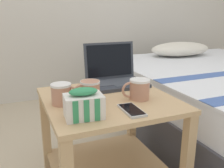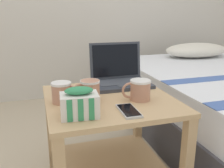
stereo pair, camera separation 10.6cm
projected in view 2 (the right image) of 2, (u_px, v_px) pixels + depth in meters
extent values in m
ellipsoid|color=silver|center=(196.00, 50.00, 2.48)|extent=(0.65, 0.36, 0.14)
cube|color=tan|center=(109.00, 100.00, 1.20)|extent=(0.60, 0.60, 0.02)
cube|color=tan|center=(109.00, 167.00, 1.30)|extent=(0.56, 0.56, 0.02)
cube|color=tan|center=(186.00, 168.00, 1.09)|extent=(0.04, 0.04, 0.49)
cube|color=tan|center=(51.00, 131.00, 1.44)|extent=(0.04, 0.04, 0.49)
cube|color=tan|center=(138.00, 119.00, 1.59)|extent=(0.04, 0.04, 0.49)
cube|color=#333842|center=(122.00, 84.00, 1.38)|extent=(0.31, 0.21, 0.02)
cube|color=#424751|center=(121.00, 82.00, 1.39)|extent=(0.26, 0.12, 0.00)
cube|color=#424751|center=(126.00, 85.00, 1.32)|extent=(0.09, 0.05, 0.00)
cube|color=#333842|center=(116.00, 60.00, 1.46)|extent=(0.31, 0.03, 0.21)
cube|color=black|center=(116.00, 60.00, 1.45)|extent=(0.28, 0.02, 0.18)
cube|color=blue|center=(119.00, 61.00, 1.47)|extent=(0.03, 0.01, 0.04)
cube|color=green|center=(101.00, 55.00, 1.44)|extent=(0.05, 0.01, 0.05)
cube|color=yellow|center=(102.00, 70.00, 1.45)|extent=(0.03, 0.00, 0.03)
cylinder|color=tan|center=(90.00, 91.00, 1.13)|extent=(0.09, 0.09, 0.10)
cylinder|color=silver|center=(90.00, 82.00, 1.12)|extent=(0.09, 0.09, 0.01)
cylinder|color=black|center=(90.00, 83.00, 1.12)|extent=(0.08, 0.08, 0.01)
torus|color=tan|center=(80.00, 92.00, 1.11)|extent=(0.08, 0.02, 0.08)
cylinder|color=tan|center=(140.00, 90.00, 1.15)|extent=(0.09, 0.09, 0.10)
cylinder|color=silver|center=(141.00, 81.00, 1.14)|extent=(0.10, 0.10, 0.01)
cylinder|color=black|center=(141.00, 83.00, 1.14)|extent=(0.08, 0.08, 0.01)
torus|color=tan|center=(130.00, 90.00, 1.14)|extent=(0.08, 0.02, 0.08)
cylinder|color=tan|center=(61.00, 92.00, 1.12)|extent=(0.09, 0.09, 0.09)
cylinder|color=silver|center=(61.00, 83.00, 1.11)|extent=(0.09, 0.09, 0.01)
cylinder|color=black|center=(61.00, 85.00, 1.11)|extent=(0.08, 0.08, 0.01)
torus|color=tan|center=(71.00, 93.00, 1.11)|extent=(0.07, 0.05, 0.07)
cube|color=silver|center=(79.00, 105.00, 0.97)|extent=(0.15, 0.11, 0.09)
cube|color=#338C59|center=(70.00, 111.00, 0.91)|extent=(0.02, 0.00, 0.09)
cube|color=#338C59|center=(81.00, 110.00, 0.92)|extent=(0.02, 0.00, 0.09)
cube|color=#338C59|center=(92.00, 109.00, 0.93)|extent=(0.02, 0.00, 0.09)
ellipsoid|color=#338C59|center=(79.00, 90.00, 0.95)|extent=(0.11, 0.07, 0.03)
cube|color=#B7BABC|center=(129.00, 111.00, 1.02)|extent=(0.07, 0.15, 0.01)
cube|color=black|center=(129.00, 110.00, 1.02)|extent=(0.07, 0.14, 0.00)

